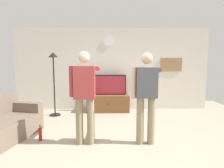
{
  "coord_description": "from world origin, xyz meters",
  "views": [
    {
      "loc": [
        -0.14,
        -3.27,
        1.55
      ],
      "look_at": [
        -0.04,
        1.2,
        1.05
      ],
      "focal_mm": 29.71,
      "sensor_mm": 36.0,
      "label": 1
    }
  ],
  "objects_px": {
    "television": "(108,85)",
    "person_standing_nearer_couch": "(146,93)",
    "wall_clock": "(108,41)",
    "person_standing_nearer_lamp": "(85,92)",
    "framed_picture": "(171,65)",
    "beverage_bottle": "(40,134)",
    "floor_lamp": "(54,71)",
    "tv_stand": "(108,103)"
  },
  "relations": [
    {
      "from": "television",
      "to": "person_standing_nearer_couch",
      "type": "relative_size",
      "value": 0.65
    },
    {
      "from": "television",
      "to": "floor_lamp",
      "type": "xyz_separation_m",
      "value": [
        -1.59,
        -0.47,
        0.47
      ]
    },
    {
      "from": "tv_stand",
      "to": "floor_lamp",
      "type": "relative_size",
      "value": 0.72
    },
    {
      "from": "tv_stand",
      "to": "beverage_bottle",
      "type": "distance_m",
      "value": 2.65
    },
    {
      "from": "tv_stand",
      "to": "television",
      "type": "distance_m",
      "value": 0.59
    },
    {
      "from": "tv_stand",
      "to": "person_standing_nearer_couch",
      "type": "relative_size",
      "value": 0.77
    },
    {
      "from": "person_standing_nearer_couch",
      "to": "beverage_bottle",
      "type": "relative_size",
      "value": 5.32
    },
    {
      "from": "beverage_bottle",
      "to": "person_standing_nearer_couch",
      "type": "bearing_deg",
      "value": -4.41
    },
    {
      "from": "tv_stand",
      "to": "wall_clock",
      "type": "height_order",
      "value": "wall_clock"
    },
    {
      "from": "tv_stand",
      "to": "wall_clock",
      "type": "xyz_separation_m",
      "value": [
        -0.0,
        0.29,
        1.99
      ]
    },
    {
      "from": "floor_lamp",
      "to": "beverage_bottle",
      "type": "xyz_separation_m",
      "value": [
        0.23,
        -1.84,
        -1.2
      ]
    },
    {
      "from": "tv_stand",
      "to": "framed_picture",
      "type": "distance_m",
      "value": 2.46
    },
    {
      "from": "wall_clock",
      "to": "floor_lamp",
      "type": "relative_size",
      "value": 0.16
    },
    {
      "from": "television",
      "to": "person_standing_nearer_lamp",
      "type": "height_order",
      "value": "person_standing_nearer_lamp"
    },
    {
      "from": "tv_stand",
      "to": "beverage_bottle",
      "type": "height_order",
      "value": "tv_stand"
    },
    {
      "from": "tv_stand",
      "to": "floor_lamp",
      "type": "distance_m",
      "value": 1.96
    },
    {
      "from": "television",
      "to": "person_standing_nearer_couch",
      "type": "xyz_separation_m",
      "value": [
        0.72,
        -2.47,
        0.13
      ]
    },
    {
      "from": "tv_stand",
      "to": "person_standing_nearer_lamp",
      "type": "bearing_deg",
      "value": -100.5
    },
    {
      "from": "floor_lamp",
      "to": "framed_picture",
      "type": "bearing_deg",
      "value": 10.95
    },
    {
      "from": "tv_stand",
      "to": "person_standing_nearer_couch",
      "type": "xyz_separation_m",
      "value": [
        0.72,
        -2.42,
        0.72
      ]
    },
    {
      "from": "framed_picture",
      "to": "person_standing_nearer_lamp",
      "type": "distance_m",
      "value": 3.75
    },
    {
      "from": "floor_lamp",
      "to": "beverage_bottle",
      "type": "relative_size",
      "value": 5.68
    },
    {
      "from": "person_standing_nearer_lamp",
      "to": "person_standing_nearer_couch",
      "type": "bearing_deg",
      "value": -0.78
    },
    {
      "from": "tv_stand",
      "to": "framed_picture",
      "type": "bearing_deg",
      "value": 7.98
    },
    {
      "from": "wall_clock",
      "to": "person_standing_nearer_lamp",
      "type": "bearing_deg",
      "value": -99.39
    },
    {
      "from": "wall_clock",
      "to": "framed_picture",
      "type": "relative_size",
      "value": 0.42
    },
    {
      "from": "television",
      "to": "person_standing_nearer_lamp",
      "type": "xyz_separation_m",
      "value": [
        -0.45,
        -2.45,
        0.14
      ]
    },
    {
      "from": "wall_clock",
      "to": "person_standing_nearer_couch",
      "type": "xyz_separation_m",
      "value": [
        0.72,
        -2.71,
        -1.27
      ]
    },
    {
      "from": "tv_stand",
      "to": "television",
      "type": "relative_size",
      "value": 1.17
    },
    {
      "from": "television",
      "to": "floor_lamp",
      "type": "height_order",
      "value": "floor_lamp"
    },
    {
      "from": "tv_stand",
      "to": "person_standing_nearer_lamp",
      "type": "height_order",
      "value": "person_standing_nearer_lamp"
    },
    {
      "from": "person_standing_nearer_couch",
      "to": "floor_lamp",
      "type": "bearing_deg",
      "value": 139.1
    },
    {
      "from": "wall_clock",
      "to": "person_standing_nearer_lamp",
      "type": "relative_size",
      "value": 0.17
    },
    {
      "from": "framed_picture",
      "to": "person_standing_nearer_couch",
      "type": "relative_size",
      "value": 0.41
    },
    {
      "from": "wall_clock",
      "to": "television",
      "type": "bearing_deg",
      "value": -90.0
    },
    {
      "from": "wall_clock",
      "to": "person_standing_nearer_couch",
      "type": "height_order",
      "value": "wall_clock"
    },
    {
      "from": "tv_stand",
      "to": "framed_picture",
      "type": "xyz_separation_m",
      "value": [
        2.11,
        0.3,
        1.24
      ]
    },
    {
      "from": "floor_lamp",
      "to": "beverage_bottle",
      "type": "bearing_deg",
      "value": -83.01
    },
    {
      "from": "television",
      "to": "framed_picture",
      "type": "xyz_separation_m",
      "value": [
        2.11,
        0.25,
        0.65
      ]
    },
    {
      "from": "television",
      "to": "person_standing_nearer_couch",
      "type": "height_order",
      "value": "person_standing_nearer_couch"
    },
    {
      "from": "floor_lamp",
      "to": "person_standing_nearer_lamp",
      "type": "xyz_separation_m",
      "value": [
        1.15,
        -1.99,
        -0.33
      ]
    },
    {
      "from": "person_standing_nearer_couch",
      "to": "beverage_bottle",
      "type": "xyz_separation_m",
      "value": [
        -2.08,
        0.16,
        -0.85
      ]
    }
  ]
}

